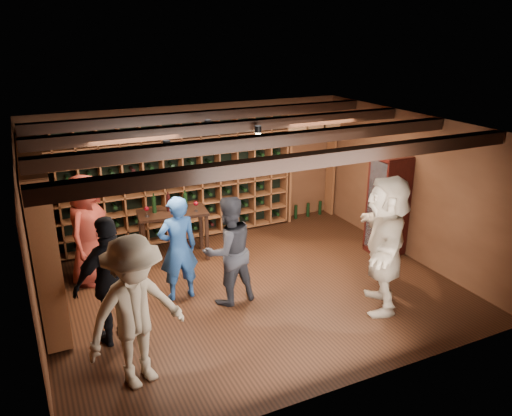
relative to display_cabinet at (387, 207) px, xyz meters
name	(u,v)px	position (x,y,z in m)	size (l,w,h in m)	color
ground	(251,288)	(-2.71, -0.20, -0.86)	(6.00, 6.00, 0.00)	#33190E
room_shell	(249,133)	(-2.71, -0.15, 1.56)	(6.00, 6.00, 6.00)	brown
wine_rack_back	(172,182)	(-3.24, 2.13, 0.29)	(4.65, 0.30, 2.20)	brown
wine_rack_left	(41,231)	(-5.54, 0.62, 0.29)	(0.30, 2.65, 2.20)	brown
crate_shelf	(311,144)	(-0.31, 2.12, 0.71)	(1.20, 0.32, 2.07)	brown
display_cabinet	(387,207)	(0.00, 0.00, 0.00)	(0.55, 0.50, 1.75)	#390D0B
man_blue_shirt	(178,248)	(-3.78, 0.02, -0.06)	(0.58, 0.38, 1.59)	navy
man_grey_suit	(229,250)	(-3.16, -0.39, -0.05)	(0.79, 0.61, 1.62)	#222227
guest_red_floral	(87,230)	(-4.90, 1.08, 0.03)	(0.86, 0.56, 1.77)	maroon
guest_woman_black	(113,281)	(-4.83, -0.69, 0.00)	(1.00, 0.42, 1.71)	black
guest_khaki	(136,313)	(-4.75, -1.62, 0.04)	(1.16, 0.67, 1.80)	gray
guest_beige	(385,243)	(-1.24, -1.46, 0.13)	(1.83, 0.58, 1.97)	tan
tasting_table	(172,217)	(-3.48, 1.34, -0.08)	(1.22, 0.71, 1.15)	black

